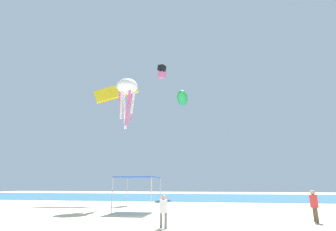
# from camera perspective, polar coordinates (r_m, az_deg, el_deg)

# --- Properties ---
(ground) EXTENTS (110.00, 110.00, 0.10)m
(ground) POSITION_cam_1_polar(r_m,az_deg,el_deg) (16.53, 0.18, -22.49)
(ground) COLOR beige
(ocean_strip) EXTENTS (110.00, 25.10, 0.03)m
(ocean_strip) POSITION_cam_1_polar(r_m,az_deg,el_deg) (44.44, 6.44, -17.62)
(ocean_strip) COLOR teal
(ocean_strip) RESTS_ON ground
(canopy_tent) EXTENTS (2.96, 3.36, 2.61)m
(canopy_tent) POSITION_cam_1_polar(r_m,az_deg,el_deg) (20.70, -6.66, -13.88)
(canopy_tent) COLOR #B2B2B7
(canopy_tent) RESTS_ON ground
(person_near_tent) EXTENTS (0.41, 0.47, 1.74)m
(person_near_tent) POSITION_cam_1_polar(r_m,az_deg,el_deg) (17.39, 29.88, -16.67)
(person_near_tent) COLOR brown
(person_near_tent) RESTS_ON ground
(person_leftmost) EXTENTS (0.39, 0.37, 1.57)m
(person_leftmost) POSITION_cam_1_polar(r_m,az_deg,el_deg) (13.42, -1.03, -20.06)
(person_leftmost) COLOR slate
(person_leftmost) RESTS_ON ground
(kite_parafoil_yellow) EXTENTS (5.88, 2.29, 3.68)m
(kite_parafoil_yellow) POSITION_cam_1_polar(r_m,az_deg,el_deg) (35.60, -11.48, 5.15)
(kite_parafoil_yellow) COLOR yellow
(kite_inflatable_green) EXTENTS (2.73, 6.48, 2.56)m
(kite_inflatable_green) POSITION_cam_1_polar(r_m,az_deg,el_deg) (44.60, 3.24, 3.91)
(kite_inflatable_green) COLOR green
(kite_octopus_white) EXTENTS (2.31, 2.31, 5.24)m
(kite_octopus_white) POSITION_cam_1_polar(r_m,az_deg,el_deg) (27.47, -9.15, 5.89)
(kite_octopus_white) COLOR white
(kite_box_black) EXTENTS (1.34, 1.28, 2.11)m
(kite_box_black) POSITION_cam_1_polar(r_m,az_deg,el_deg) (39.16, -1.40, 9.79)
(kite_box_black) COLOR black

